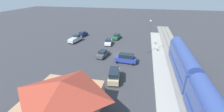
% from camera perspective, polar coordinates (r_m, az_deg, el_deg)
% --- Properties ---
extents(ground_plane, '(200.00, 200.00, 0.00)m').
position_cam_1_polar(ground_plane, '(39.83, 3.00, 0.64)').
color(ground_plane, '#38383D').
extents(railway_track, '(4.80, 70.00, 0.30)m').
position_cam_1_polar(railway_track, '(40.28, 23.06, -0.97)').
color(railway_track, gray).
rests_on(railway_track, ground).
extents(platform, '(3.20, 46.00, 0.30)m').
position_cam_1_polar(platform, '(39.62, 17.43, -0.41)').
color(platform, '#A8A399').
rests_on(platform, ground).
extents(station_building, '(9.93, 9.27, 5.40)m').
position_cam_1_polar(station_building, '(21.53, -18.03, -14.85)').
color(station_building, tan).
rests_on(station_building, ground).
extents(pedestrian_on_platform, '(0.36, 0.36, 1.71)m').
position_cam_1_polar(pedestrian_on_platform, '(42.64, 16.92, 3.08)').
color(pedestrian_on_platform, brown).
rests_on(pedestrian_on_platform, platform).
extents(pedestrian_waiting_far, '(0.36, 0.36, 1.71)m').
position_cam_1_polar(pedestrian_waiting_far, '(48.03, 16.18, 5.53)').
color(pedestrian_waiting_far, brown).
rests_on(pedestrian_waiting_far, platform).
extents(sedan_navy, '(2.65, 4.76, 1.74)m').
position_cam_1_polar(sedan_navy, '(55.96, -11.20, 8.22)').
color(sedan_navy, navy).
rests_on(sedan_navy, ground).
extents(sedan_charcoal, '(2.62, 4.76, 1.74)m').
position_cam_1_polar(sedan_charcoal, '(38.12, -3.54, 0.94)').
color(sedan_charcoal, '#47494F').
rests_on(sedan_charcoal, ground).
extents(sedan_green, '(2.44, 4.71, 1.74)m').
position_cam_1_polar(sedan_green, '(52.17, 1.76, 7.50)').
color(sedan_green, '#236638').
rests_on(sedan_green, ground).
extents(suv_blue, '(5.02, 2.66, 2.22)m').
position_cam_1_polar(suv_blue, '(35.02, 5.35, -0.85)').
color(suv_blue, '#283D9E').
rests_on(suv_blue, ground).
extents(sedan_white, '(2.35, 4.68, 1.74)m').
position_cam_1_polar(sedan_white, '(46.63, -1.41, 5.43)').
color(sedan_white, white).
rests_on(sedan_white, ground).
extents(pickup_silver, '(2.91, 5.67, 2.14)m').
position_cam_1_polar(pickup_silver, '(50.52, -13.83, 6.41)').
color(pickup_silver, silver).
rests_on(pickup_silver, ground).
extents(suv_tan, '(2.54, 5.10, 2.22)m').
position_cam_1_polar(suv_tan, '(28.30, 0.75, -7.30)').
color(suv_tan, '#C6B284').
rests_on(suv_tan, ground).
extents(light_pole_near_platform, '(0.44, 0.44, 8.85)m').
position_cam_1_polar(light_pole_near_platform, '(40.11, 14.12, 8.41)').
color(light_pole_near_platform, '#515156').
rests_on(light_pole_near_platform, ground).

